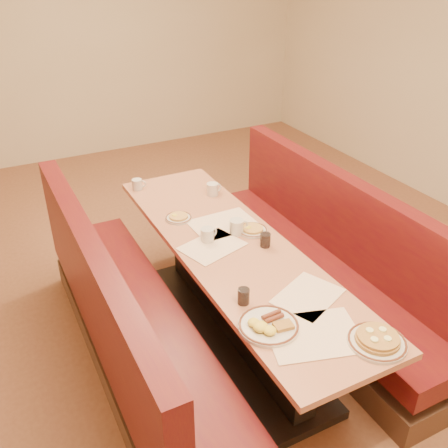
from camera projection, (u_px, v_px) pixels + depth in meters
name	position (u px, v px, depth m)	size (l,w,h in m)	color
ground	(232.00, 336.00, 3.55)	(8.00, 8.00, 0.00)	#9E6647
room_envelope	(236.00, 55.00, 2.61)	(6.04, 8.04, 2.82)	beige
diner_table	(233.00, 294.00, 3.37)	(0.70, 2.50, 0.75)	black
booth_left	(129.00, 329.00, 3.08)	(0.55, 2.50, 1.05)	#4C3326
booth_right	(321.00, 267.00, 3.67)	(0.55, 2.50, 1.05)	#4C3326
placemat_near_left	(314.00, 334.00, 2.46)	(0.46, 0.34, 0.00)	#FFE9C7
placemat_near_right	(308.00, 296.00, 2.73)	(0.37, 0.28, 0.00)	#FFE9C7
placemat_far_left	(212.00, 246.00, 3.18)	(0.38, 0.28, 0.00)	#FFE9C7
placemat_far_right	(224.00, 224.00, 3.44)	(0.44, 0.33, 0.00)	#FFE9C7
pancake_plate	(377.00, 340.00, 2.40)	(0.29, 0.29, 0.06)	beige
eggs_plate	(268.00, 325.00, 2.50)	(0.31, 0.31, 0.06)	beige
extra_plate_mid	(252.00, 230.00, 3.35)	(0.20, 0.20, 0.04)	beige
extra_plate_far	(178.00, 217.00, 3.50)	(0.19, 0.19, 0.04)	beige
coffee_mug_a	(237.00, 226.00, 3.31)	(0.13, 0.09, 0.10)	beige
coffee_mug_b	(208.00, 235.00, 3.22)	(0.12, 0.09, 0.09)	beige
coffee_mug_c	(213.00, 189.00, 3.82)	(0.13, 0.09, 0.09)	beige
coffee_mug_d	(138.00, 184.00, 3.91)	(0.11, 0.08, 0.08)	beige
soda_tumbler_near	(244.00, 296.00, 2.66)	(0.07, 0.07, 0.09)	black
soda_tumbler_mid	(265.00, 240.00, 3.17)	(0.07, 0.07, 0.09)	black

